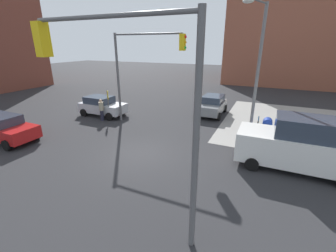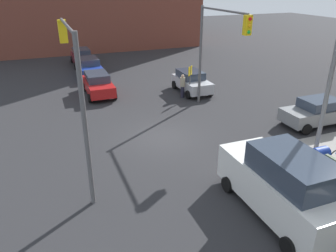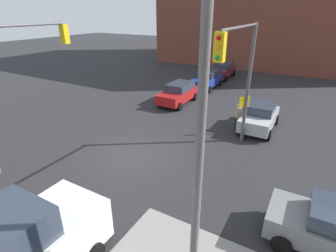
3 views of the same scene
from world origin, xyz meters
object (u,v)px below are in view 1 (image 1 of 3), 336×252
at_px(traffic_signal_se_corner, 126,87).
at_px(mailbox_blue, 267,129).
at_px(street_lamp_corner, 257,62).
at_px(pedestrian_crossing, 101,110).
at_px(sedan_silver, 102,106).
at_px(bicycle_leaning_on_fence, 258,123).
at_px(coupe_gray, 212,105).
at_px(traffic_signal_nw_corner, 141,61).
at_px(coupe_red, 4,128).
at_px(van_white_delivery, 300,145).

height_order(traffic_signal_se_corner, mailbox_blue, traffic_signal_se_corner).
distance_m(street_lamp_corner, pedestrian_crossing, 11.64).
bearing_deg(sedan_silver, bicycle_leaning_on_fence, 10.29).
distance_m(coupe_gray, bicycle_leaning_on_fence, 4.32).
bearing_deg(bicycle_leaning_on_fence, coupe_gray, 154.18).
bearing_deg(street_lamp_corner, coupe_gray, 132.76).
height_order(traffic_signal_nw_corner, coupe_red, traffic_signal_nw_corner).
bearing_deg(pedestrian_crossing, mailbox_blue, 172.27).
relative_size(street_lamp_corner, coupe_gray, 2.07).
bearing_deg(coupe_gray, traffic_signal_nw_corner, -132.24).
bearing_deg(traffic_signal_nw_corner, pedestrian_crossing, -168.35).
bearing_deg(pedestrian_crossing, sedan_silver, -64.86).
xyz_separation_m(traffic_signal_se_corner, sedan_silver, (-9.21, 9.46, -3.78)).
distance_m(sedan_silver, van_white_delivery, 14.76).
bearing_deg(van_white_delivery, pedestrian_crossing, 171.56).
xyz_separation_m(van_white_delivery, pedestrian_crossing, (-13.49, 2.00, -0.38)).
distance_m(street_lamp_corner, van_white_delivery, 5.64).
bearing_deg(street_lamp_corner, coupe_red, -151.98).
xyz_separation_m(coupe_red, bicycle_leaning_on_fence, (14.27, 9.07, -0.50)).
height_order(coupe_gray, pedestrian_crossing, pedestrian_crossing).
bearing_deg(traffic_signal_se_corner, coupe_gray, 93.13).
xyz_separation_m(traffic_signal_nw_corner, coupe_red, (-6.27, -6.37, -3.79)).
xyz_separation_m(traffic_signal_se_corner, pedestrian_crossing, (-8.28, 8.30, -3.72)).
relative_size(traffic_signal_nw_corner, sedan_silver, 1.66).
distance_m(mailbox_blue, pedestrian_crossing, 12.06).
relative_size(traffic_signal_se_corner, pedestrian_crossing, 3.75).
relative_size(street_lamp_corner, pedestrian_crossing, 4.61).
bearing_deg(traffic_signal_nw_corner, coupe_red, -134.54).
xyz_separation_m(street_lamp_corner, van_white_delivery, (2.60, -3.65, -3.42)).
bearing_deg(van_white_delivery, sedan_silver, 167.63).
relative_size(van_white_delivery, bicycle_leaning_on_fence, 3.09).
xyz_separation_m(traffic_signal_nw_corner, street_lamp_corner, (7.49, 0.95, 0.07)).
relative_size(sedan_silver, coupe_red, 0.92).
relative_size(traffic_signal_se_corner, street_lamp_corner, 0.81).
height_order(street_lamp_corner, bicycle_leaning_on_fence, street_lamp_corner).
height_order(street_lamp_corner, sedan_silver, street_lamp_corner).
height_order(street_lamp_corner, mailbox_blue, street_lamp_corner).
xyz_separation_m(street_lamp_corner, bicycle_leaning_on_fence, (0.52, 1.75, -4.35)).
relative_size(traffic_signal_nw_corner, mailbox_blue, 4.55).
bearing_deg(traffic_signal_nw_corner, sedan_silver, 173.93).
relative_size(traffic_signal_se_corner, bicycle_leaning_on_fence, 3.71).
relative_size(sedan_silver, bicycle_leaning_on_fence, 2.24).
height_order(coupe_gray, van_white_delivery, van_white_delivery).
height_order(mailbox_blue, coupe_gray, coupe_gray).
bearing_deg(traffic_signal_nw_corner, van_white_delivery, -14.98).
bearing_deg(mailbox_blue, pedestrian_crossing, -174.29).
height_order(traffic_signal_se_corner, van_white_delivery, traffic_signal_se_corner).
bearing_deg(van_white_delivery, coupe_red, -167.36).
distance_m(traffic_signal_nw_corner, coupe_gray, 7.24).
relative_size(traffic_signal_nw_corner, pedestrian_crossing, 3.75).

